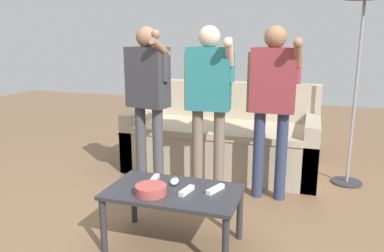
{
  "coord_description": "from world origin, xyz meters",
  "views": [
    {
      "loc": [
        1.04,
        -2.19,
        1.39
      ],
      "look_at": [
        0.19,
        0.47,
        0.72
      ],
      "focal_mm": 35.51,
      "sensor_mm": 36.0,
      "label": 1
    }
  ],
  "objects_px": {
    "coffee_table": "(174,198)",
    "player_left": "(148,89)",
    "floor_lamp": "(365,2)",
    "game_remote_nunchuk": "(174,181)",
    "player_center": "(209,92)",
    "game_remote_wand_spare": "(187,191)",
    "player_right": "(273,93)",
    "snack_bowl": "(151,190)",
    "game_remote_wand_far": "(215,189)",
    "couch": "(223,140)",
    "game_remote_wand_near": "(154,179)"
  },
  "relations": [
    {
      "from": "coffee_table",
      "to": "player_left",
      "type": "distance_m",
      "value": 1.21
    },
    {
      "from": "coffee_table",
      "to": "floor_lamp",
      "type": "bearing_deg",
      "value": 52.33
    },
    {
      "from": "game_remote_nunchuk",
      "to": "player_center",
      "type": "relative_size",
      "value": 0.06
    },
    {
      "from": "player_center",
      "to": "game_remote_wand_spare",
      "type": "distance_m",
      "value": 1.07
    },
    {
      "from": "player_center",
      "to": "player_right",
      "type": "distance_m",
      "value": 0.53
    },
    {
      "from": "game_remote_nunchuk",
      "to": "floor_lamp",
      "type": "xyz_separation_m",
      "value": [
        1.23,
        1.47,
        1.26
      ]
    },
    {
      "from": "game_remote_nunchuk",
      "to": "snack_bowl",
      "type": "bearing_deg",
      "value": -113.93
    },
    {
      "from": "game_remote_wand_spare",
      "to": "game_remote_wand_far",
      "type": "bearing_deg",
      "value": 24.92
    },
    {
      "from": "couch",
      "to": "game_remote_wand_spare",
      "type": "distance_m",
      "value": 1.67
    },
    {
      "from": "game_remote_nunchuk",
      "to": "player_center",
      "type": "xyz_separation_m",
      "value": [
        0.01,
        0.83,
        0.5
      ]
    },
    {
      "from": "couch",
      "to": "floor_lamp",
      "type": "bearing_deg",
      "value": -3.87
    },
    {
      "from": "couch",
      "to": "game_remote_wand_far",
      "type": "height_order",
      "value": "couch"
    },
    {
      "from": "game_remote_nunchuk",
      "to": "game_remote_wand_spare",
      "type": "distance_m",
      "value": 0.16
    },
    {
      "from": "coffee_table",
      "to": "snack_bowl",
      "type": "bearing_deg",
      "value": -136.53
    },
    {
      "from": "floor_lamp",
      "to": "player_left",
      "type": "bearing_deg",
      "value": -159.46
    },
    {
      "from": "floor_lamp",
      "to": "player_left",
      "type": "height_order",
      "value": "floor_lamp"
    },
    {
      "from": "couch",
      "to": "player_left",
      "type": "distance_m",
      "value": 1.1
    },
    {
      "from": "coffee_table",
      "to": "floor_lamp",
      "type": "distance_m",
      "value": 2.38
    },
    {
      "from": "coffee_table",
      "to": "player_center",
      "type": "bearing_deg",
      "value": 90.91
    },
    {
      "from": "coffee_table",
      "to": "game_remote_wand_spare",
      "type": "distance_m",
      "value": 0.12
    },
    {
      "from": "player_center",
      "to": "player_right",
      "type": "bearing_deg",
      "value": 7.82
    },
    {
      "from": "snack_bowl",
      "to": "floor_lamp",
      "type": "xyz_separation_m",
      "value": [
        1.32,
        1.67,
        1.25
      ]
    },
    {
      "from": "coffee_table",
      "to": "player_right",
      "type": "distance_m",
      "value": 1.26
    },
    {
      "from": "snack_bowl",
      "to": "game_remote_wand_spare",
      "type": "distance_m",
      "value": 0.23
    },
    {
      "from": "snack_bowl",
      "to": "game_remote_nunchuk",
      "type": "relative_size",
      "value": 2.3
    },
    {
      "from": "floor_lamp",
      "to": "player_right",
      "type": "bearing_deg",
      "value": -140.42
    },
    {
      "from": "game_remote_wand_spare",
      "to": "coffee_table",
      "type": "bearing_deg",
      "value": 169.04
    },
    {
      "from": "player_center",
      "to": "game_remote_wand_far",
      "type": "bearing_deg",
      "value": -71.69
    },
    {
      "from": "coffee_table",
      "to": "game_remote_wand_far",
      "type": "relative_size",
      "value": 5.36
    },
    {
      "from": "couch",
      "to": "coffee_table",
      "type": "distance_m",
      "value": 1.65
    },
    {
      "from": "snack_bowl",
      "to": "player_center",
      "type": "distance_m",
      "value": 1.14
    },
    {
      "from": "game_remote_wand_far",
      "to": "game_remote_wand_spare",
      "type": "bearing_deg",
      "value": -155.08
    },
    {
      "from": "player_center",
      "to": "floor_lamp",
      "type": "bearing_deg",
      "value": 27.79
    },
    {
      "from": "couch",
      "to": "coffee_table",
      "type": "xyz_separation_m",
      "value": [
        0.05,
        -1.64,
        0.04
      ]
    },
    {
      "from": "couch",
      "to": "snack_bowl",
      "type": "distance_m",
      "value": 1.76
    },
    {
      "from": "game_remote_wand_far",
      "to": "player_center",
      "type": "bearing_deg",
      "value": 108.31
    },
    {
      "from": "player_left",
      "to": "coffee_table",
      "type": "bearing_deg",
      "value": -57.47
    },
    {
      "from": "game_remote_wand_near",
      "to": "game_remote_wand_far",
      "type": "bearing_deg",
      "value": -5.39
    },
    {
      "from": "game_remote_wand_near",
      "to": "game_remote_nunchuk",
      "type": "bearing_deg",
      "value": -5.27
    },
    {
      "from": "game_remote_wand_spare",
      "to": "player_center",
      "type": "bearing_deg",
      "value": 96.81
    },
    {
      "from": "player_left",
      "to": "game_remote_wand_spare",
      "type": "distance_m",
      "value": 1.24
    },
    {
      "from": "game_remote_wand_far",
      "to": "coffee_table",
      "type": "bearing_deg",
      "value": -167.23
    },
    {
      "from": "game_remote_wand_spare",
      "to": "game_remote_nunchuk",
      "type": "bearing_deg",
      "value": 138.84
    },
    {
      "from": "player_center",
      "to": "game_remote_wand_spare",
      "type": "relative_size",
      "value": 9.6
    },
    {
      "from": "snack_bowl",
      "to": "game_remote_nunchuk",
      "type": "bearing_deg",
      "value": 66.07
    },
    {
      "from": "coffee_table",
      "to": "floor_lamp",
      "type": "relative_size",
      "value": 0.46
    },
    {
      "from": "game_remote_wand_far",
      "to": "game_remote_nunchuk",
      "type": "bearing_deg",
      "value": 174.55
    },
    {
      "from": "player_left",
      "to": "game_remote_wand_far",
      "type": "relative_size",
      "value": 8.99
    },
    {
      "from": "coffee_table",
      "to": "game_remote_wand_far",
      "type": "xyz_separation_m",
      "value": [
        0.27,
        0.06,
        0.07
      ]
    },
    {
      "from": "couch",
      "to": "player_right",
      "type": "relative_size",
      "value": 1.32
    }
  ]
}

